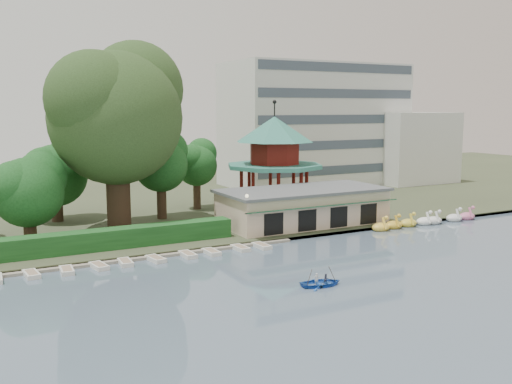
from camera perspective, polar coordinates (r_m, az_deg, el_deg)
ground_plane at (r=40.97m, az=9.45°, el=-10.41°), size 220.00×220.00×0.00m
shore at (r=87.04m, az=-11.67°, el=-0.33°), size 220.00×70.00×0.40m
embankment at (r=55.12m, az=-1.51°, el=-5.23°), size 220.00×0.60×0.30m
dock at (r=51.04m, az=-13.71°, el=-6.62°), size 34.00×1.60×0.24m
boathouse at (r=63.48m, az=4.72°, el=-1.40°), size 18.60×9.39×3.90m
pavilion at (r=72.41m, az=1.84°, el=3.91°), size 12.40×12.40×13.50m
office_building at (r=97.71m, az=7.51°, el=6.32°), size 38.00×18.00×20.00m
hedge at (r=53.31m, az=-17.76°, el=-4.83°), size 30.00×2.00×1.80m
lamp_post at (r=56.61m, az=-0.92°, el=-1.57°), size 0.36×0.36×4.28m
big_tree at (r=60.82m, az=-13.77°, el=8.13°), size 15.06×14.04×19.87m
small_trees at (r=63.03m, az=-19.37°, el=1.38°), size 39.28×16.97×10.17m
swan_boats at (r=67.53m, az=16.47°, el=-2.83°), size 15.36×2.10×1.92m
moored_rowboats at (r=49.53m, az=-14.11°, el=-7.02°), size 29.41×2.69×0.36m
rowboat_with_passengers at (r=43.20m, az=6.54°, el=-8.72°), size 4.84×3.78×2.01m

